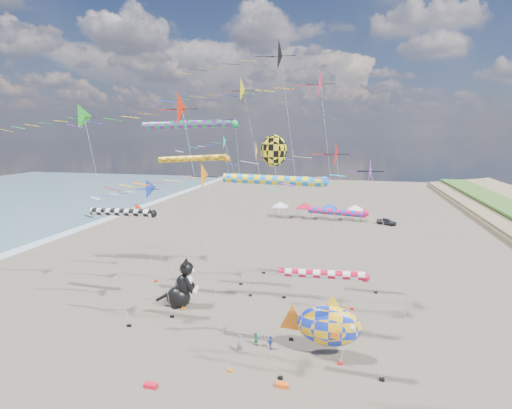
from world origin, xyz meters
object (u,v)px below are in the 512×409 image
at_px(cat_inflatable, 180,283).
at_px(fish_inflatable, 328,325).
at_px(parked_car, 387,222).
at_px(person_adult, 240,344).
at_px(child_blue, 270,342).
at_px(child_green, 256,339).

xyz_separation_m(cat_inflatable, fish_inflatable, (14.97, -5.84, 0.07)).
bearing_deg(parked_car, cat_inflatable, 176.15).
height_order(person_adult, child_blue, person_adult).
xyz_separation_m(child_green, parked_car, (14.12, 48.44, 0.06)).
distance_m(cat_inflatable, person_adult, 10.93).
bearing_deg(child_green, person_adult, -101.34).
relative_size(child_green, parked_car, 0.31).
bearing_deg(fish_inflatable, child_blue, -179.35).
bearing_deg(fish_inflatable, parked_car, 80.31).
height_order(fish_inflatable, child_green, fish_inflatable).
xyz_separation_m(cat_inflatable, child_blue, (10.42, -5.89, -1.93)).
relative_size(fish_inflatable, person_adult, 4.38).
distance_m(cat_inflatable, child_green, 10.94).
distance_m(fish_inflatable, person_adult, 7.14).
height_order(fish_inflatable, parked_car, fish_inflatable).
height_order(cat_inflatable, child_blue, cat_inflatable).
bearing_deg(person_adult, fish_inflatable, -10.33).
relative_size(fish_inflatable, child_green, 5.77).
height_order(child_green, parked_car, parked_car).
relative_size(cat_inflatable, parked_car, 1.36).
bearing_deg(child_blue, parked_car, 20.01).
xyz_separation_m(fish_inflatable, parked_car, (8.30, 48.61, -1.95)).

